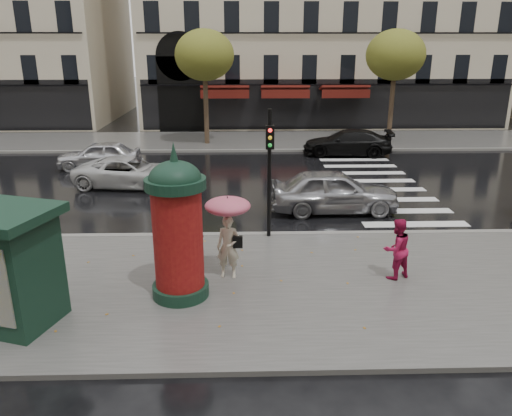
{
  "coord_description": "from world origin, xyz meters",
  "views": [
    {
      "loc": [
        0.1,
        -11.79,
        5.91
      ],
      "look_at": [
        0.48,
        1.5,
        1.47
      ],
      "focal_mm": 35.0,
      "sensor_mm": 36.0,
      "label": 1
    }
  ],
  "objects_px": {
    "woman_umbrella": "(228,224)",
    "car_silver": "(334,191)",
    "woman_red": "(396,249)",
    "morris_column": "(178,225)",
    "car_white": "(129,172)",
    "car_black": "(347,142)",
    "car_far_silver": "(99,155)",
    "traffic_light": "(269,162)",
    "newsstand": "(6,266)",
    "man_burgundy": "(187,229)"
  },
  "relations": [
    {
      "from": "woman_umbrella",
      "to": "car_silver",
      "type": "height_order",
      "value": "woman_umbrella"
    },
    {
      "from": "woman_red",
      "to": "morris_column",
      "type": "height_order",
      "value": "morris_column"
    },
    {
      "from": "woman_red",
      "to": "car_white",
      "type": "distance_m",
      "value": 12.68
    },
    {
      "from": "car_white",
      "to": "car_black",
      "type": "height_order",
      "value": "car_black"
    },
    {
      "from": "woman_red",
      "to": "car_black",
      "type": "xyz_separation_m",
      "value": [
        1.85,
        15.22,
        -0.23
      ]
    },
    {
      "from": "car_black",
      "to": "car_far_silver",
      "type": "distance_m",
      "value": 13.01
    },
    {
      "from": "woman_red",
      "to": "morris_column",
      "type": "relative_size",
      "value": 0.43
    },
    {
      "from": "woman_red",
      "to": "traffic_light",
      "type": "distance_m",
      "value": 4.55
    },
    {
      "from": "woman_umbrella",
      "to": "morris_column",
      "type": "bearing_deg",
      "value": -139.71
    },
    {
      "from": "traffic_light",
      "to": "car_black",
      "type": "relative_size",
      "value": 0.83
    },
    {
      "from": "traffic_light",
      "to": "newsstand",
      "type": "height_order",
      "value": "traffic_light"
    },
    {
      "from": "man_burgundy",
      "to": "car_far_silver",
      "type": "relative_size",
      "value": 0.46
    },
    {
      "from": "car_white",
      "to": "car_far_silver",
      "type": "distance_m",
      "value": 3.89
    },
    {
      "from": "man_burgundy",
      "to": "newsstand",
      "type": "relative_size",
      "value": 0.71
    },
    {
      "from": "woman_red",
      "to": "car_silver",
      "type": "xyz_separation_m",
      "value": [
        -0.59,
        5.65,
        -0.14
      ]
    },
    {
      "from": "car_black",
      "to": "car_white",
      "type": "bearing_deg",
      "value": -53.86
    },
    {
      "from": "traffic_light",
      "to": "car_far_silver",
      "type": "distance_m",
      "value": 12.42
    },
    {
      "from": "car_black",
      "to": "woman_red",
      "type": "bearing_deg",
      "value": -0.42
    },
    {
      "from": "traffic_light",
      "to": "car_black",
      "type": "bearing_deg",
      "value": 68.09
    },
    {
      "from": "car_white",
      "to": "car_black",
      "type": "relative_size",
      "value": 0.96
    },
    {
      "from": "morris_column",
      "to": "car_silver",
      "type": "xyz_separation_m",
      "value": [
        4.81,
        6.44,
        -1.12
      ]
    },
    {
      "from": "car_silver",
      "to": "car_white",
      "type": "xyz_separation_m",
      "value": [
        -8.14,
        3.54,
        -0.15
      ]
    },
    {
      "from": "woman_umbrella",
      "to": "car_white",
      "type": "xyz_separation_m",
      "value": [
        -4.46,
        9.02,
        -0.94
      ]
    },
    {
      "from": "man_burgundy",
      "to": "car_far_silver",
      "type": "height_order",
      "value": "man_burgundy"
    },
    {
      "from": "car_silver",
      "to": "car_white",
      "type": "bearing_deg",
      "value": 65.82
    },
    {
      "from": "woman_red",
      "to": "car_far_silver",
      "type": "xyz_separation_m",
      "value": [
        -10.86,
        12.45,
        -0.24
      ]
    },
    {
      "from": "man_burgundy",
      "to": "car_black",
      "type": "relative_size",
      "value": 0.38
    },
    {
      "from": "man_burgundy",
      "to": "woman_umbrella",
      "type": "bearing_deg",
      "value": 127.98
    },
    {
      "from": "morris_column",
      "to": "car_black",
      "type": "xyz_separation_m",
      "value": [
        7.25,
        16.0,
        -1.21
      ]
    },
    {
      "from": "car_silver",
      "to": "car_black",
      "type": "height_order",
      "value": "car_silver"
    },
    {
      "from": "car_white",
      "to": "traffic_light",
      "type": "bearing_deg",
      "value": -130.22
    },
    {
      "from": "woman_umbrella",
      "to": "woman_red",
      "type": "relative_size",
      "value": 1.37
    },
    {
      "from": "morris_column",
      "to": "car_black",
      "type": "height_order",
      "value": "morris_column"
    },
    {
      "from": "morris_column",
      "to": "car_far_silver",
      "type": "height_order",
      "value": "morris_column"
    },
    {
      "from": "man_burgundy",
      "to": "car_white",
      "type": "distance_m",
      "value": 8.63
    },
    {
      "from": "man_burgundy",
      "to": "car_white",
      "type": "bearing_deg",
      "value": -76.74
    },
    {
      "from": "morris_column",
      "to": "newsstand",
      "type": "distance_m",
      "value": 3.68
    },
    {
      "from": "newsstand",
      "to": "car_far_silver",
      "type": "bearing_deg",
      "value": 97.86
    },
    {
      "from": "car_white",
      "to": "car_black",
      "type": "distance_m",
      "value": 12.17
    },
    {
      "from": "woman_red",
      "to": "traffic_light",
      "type": "relative_size",
      "value": 0.41
    },
    {
      "from": "woman_umbrella",
      "to": "woman_red",
      "type": "xyz_separation_m",
      "value": [
        4.27,
        -0.18,
        -0.65
      ]
    },
    {
      "from": "car_silver",
      "to": "car_white",
      "type": "relative_size",
      "value": 1.01
    },
    {
      "from": "man_burgundy",
      "to": "car_black",
      "type": "bearing_deg",
      "value": -126.81
    },
    {
      "from": "man_burgundy",
      "to": "car_far_silver",
      "type": "xyz_separation_m",
      "value": [
        -5.44,
        11.21,
        -0.36
      ]
    },
    {
      "from": "woman_umbrella",
      "to": "car_silver",
      "type": "relative_size",
      "value": 0.48
    },
    {
      "from": "traffic_light",
      "to": "car_black",
      "type": "xyz_separation_m",
      "value": [
        4.94,
        12.28,
        -1.82
      ]
    },
    {
      "from": "car_silver",
      "to": "car_black",
      "type": "relative_size",
      "value": 0.96
    },
    {
      "from": "man_burgundy",
      "to": "car_far_silver",
      "type": "bearing_deg",
      "value": -73.43
    },
    {
      "from": "car_silver",
      "to": "car_black",
      "type": "distance_m",
      "value": 9.87
    },
    {
      "from": "traffic_light",
      "to": "car_white",
      "type": "xyz_separation_m",
      "value": [
        -5.64,
        6.26,
        -1.88
      ]
    }
  ]
}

